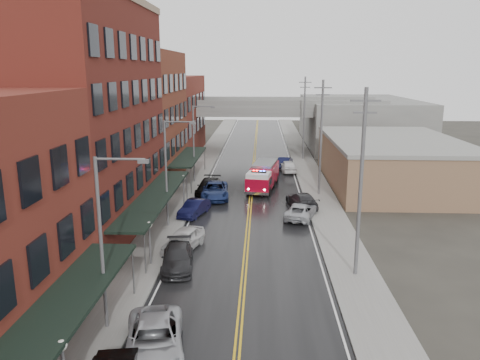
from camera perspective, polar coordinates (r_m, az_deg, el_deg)
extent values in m
cube|color=black|center=(45.24, 1.22, -3.35)|extent=(11.00, 160.00, 0.02)
cube|color=slate|center=(45.98, -7.93, -3.13)|extent=(3.00, 160.00, 0.15)
cube|color=slate|center=(45.65, 10.43, -3.34)|extent=(3.00, 160.00, 0.15)
cube|color=gray|center=(45.71, -5.89, -3.17)|extent=(0.30, 160.00, 0.15)
cube|color=gray|center=(45.45, 8.37, -3.34)|extent=(0.30, 160.00, 0.15)
cube|color=maroon|center=(39.26, -18.93, 6.77)|extent=(9.00, 20.00, 18.00)
cube|color=brown|center=(55.97, -12.32, 7.40)|extent=(9.00, 15.00, 15.00)
cube|color=maroon|center=(73.09, -8.77, 7.69)|extent=(9.00, 20.00, 12.00)
cube|color=#886449|center=(56.37, 17.99, 1.94)|extent=(14.00, 22.00, 5.00)
cube|color=slate|center=(85.51, 14.17, 6.90)|extent=(18.00, 30.00, 8.00)
cube|color=black|center=(21.76, -21.59, -15.08)|extent=(2.60, 16.00, 0.18)
cylinder|color=slate|center=(28.43, -12.90, -10.90)|extent=(0.10, 0.10, 3.00)
cube|color=black|center=(38.63, -10.23, -1.89)|extent=(2.60, 18.00, 0.18)
cylinder|color=slate|center=(30.91, -11.52, -8.80)|extent=(0.10, 0.10, 3.00)
cylinder|color=slate|center=(46.96, -6.49, -0.93)|extent=(0.10, 0.10, 3.00)
cube|color=black|center=(55.41, -6.28, 2.86)|extent=(2.60, 13.00, 0.18)
cylinder|color=slate|center=(49.64, -5.99, -0.13)|extent=(0.10, 0.10, 3.00)
cylinder|color=slate|center=(61.46, -4.31, 2.52)|extent=(0.10, 0.10, 3.00)
sphere|color=silver|center=(19.81, -20.95, -18.33)|extent=(0.44, 0.44, 0.44)
cylinder|color=#59595B|center=(32.40, -10.92, -7.91)|extent=(0.14, 0.14, 2.80)
sphere|color=silver|center=(31.90, -11.04, -5.39)|extent=(0.44, 0.44, 0.44)
cylinder|color=#59595B|center=(45.47, -6.87, -1.55)|extent=(0.14, 0.14, 2.80)
sphere|color=silver|center=(45.11, -6.92, 0.30)|extent=(0.44, 0.44, 0.44)
cylinder|color=#59595B|center=(24.26, -16.55, -7.78)|extent=(0.18, 0.18, 9.00)
cylinder|color=#59595B|center=(22.71, -14.42, 2.48)|extent=(2.40, 0.12, 0.12)
cube|color=#59595B|center=(22.43, -11.71, 2.24)|extent=(0.50, 0.22, 0.18)
cylinder|color=#59595B|center=(39.08, -9.00, 0.60)|extent=(0.18, 0.18, 9.00)
cylinder|color=#59595B|center=(38.13, -7.46, 7.05)|extent=(2.40, 0.12, 0.12)
cube|color=#59595B|center=(37.97, -5.81, 6.91)|extent=(0.50, 0.22, 0.18)
cylinder|color=#59595B|center=(54.56, -5.67, 4.31)|extent=(0.18, 0.18, 9.00)
cylinder|color=#59595B|center=(53.89, -4.50, 8.93)|extent=(2.40, 0.12, 0.12)
cube|color=#59595B|center=(53.77, -3.32, 8.84)|extent=(0.50, 0.22, 0.18)
cylinder|color=#59595B|center=(29.82, 14.49, -0.69)|extent=(0.24, 0.24, 12.00)
cube|color=#59595B|center=(29.04, 15.09, 9.32)|extent=(1.80, 0.12, 0.12)
cube|color=#59595B|center=(29.09, 15.01, 7.94)|extent=(1.40, 0.12, 0.12)
cylinder|color=#59595B|center=(49.22, 9.84, 4.96)|extent=(0.24, 0.24, 12.00)
cube|color=#59595B|center=(48.75, 10.09, 11.02)|extent=(1.80, 0.12, 0.12)
cube|color=#59595B|center=(48.78, 10.05, 10.20)|extent=(1.40, 0.12, 0.12)
cylinder|color=#59595B|center=(68.96, 7.82, 7.39)|extent=(0.24, 0.24, 12.00)
cube|color=#59595B|center=(68.62, 7.96, 11.71)|extent=(1.80, 0.12, 0.12)
cube|color=#59595B|center=(68.65, 7.94, 11.13)|extent=(1.40, 0.12, 0.12)
cube|color=slate|center=(75.59, 1.87, 8.59)|extent=(40.00, 10.00, 1.50)
cube|color=slate|center=(76.93, -6.42, 5.79)|extent=(1.60, 8.00, 6.00)
cube|color=slate|center=(76.64, 10.14, 5.64)|extent=(1.60, 8.00, 6.00)
cube|color=maroon|center=(52.98, 3.04, 0.81)|extent=(3.36, 5.76, 2.07)
cube|color=maroon|center=(49.36, 2.29, -0.47)|extent=(2.87, 2.95, 1.48)
cube|color=silver|center=(49.14, 2.30, 0.64)|extent=(2.71, 2.73, 0.49)
cube|color=black|center=(49.48, 2.34, -0.08)|extent=(2.72, 1.98, 0.79)
cube|color=slate|center=(52.73, 3.06, 2.06)|extent=(3.05, 5.33, 0.30)
cube|color=black|center=(49.07, 2.31, 1.01)|extent=(1.60, 0.54, 0.14)
sphere|color=#FF0C0C|center=(49.15, 1.69, 1.13)|extent=(0.20, 0.20, 0.20)
sphere|color=#1933FF|center=(48.96, 2.93, 1.07)|extent=(0.20, 0.20, 0.20)
cylinder|color=black|center=(49.65, 1.04, -1.26)|extent=(1.03, 0.51, 0.98)
cylinder|color=black|center=(49.27, 3.50, -1.40)|extent=(1.03, 0.51, 0.98)
cylinder|color=black|center=(52.92, 1.78, -0.34)|extent=(1.03, 0.51, 0.98)
cylinder|color=black|center=(52.58, 4.10, -0.46)|extent=(1.03, 0.51, 0.98)
cylinder|color=black|center=(55.28, 2.26, 0.25)|extent=(1.03, 0.51, 0.98)
cylinder|color=black|center=(54.94, 4.49, 0.14)|extent=(1.03, 0.51, 0.98)
imported|color=#ABAEB3|center=(23.20, -10.39, -18.65)|extent=(3.71, 6.18, 1.61)
imported|color=#252528|center=(32.00, -7.63, -9.36)|extent=(2.62, 5.19, 1.45)
imported|color=silver|center=(34.94, -6.90, -7.22)|extent=(3.11, 5.00, 1.59)
imported|color=black|center=(42.78, -5.60, -3.42)|extent=(2.69, 4.61, 1.44)
imported|color=navy|center=(48.33, -3.09, -1.27)|extent=(3.27, 6.18, 1.65)
imported|color=black|center=(49.96, -3.86, -0.84)|extent=(2.57, 5.60, 1.59)
imported|color=#ABAEB3|center=(42.19, 7.44, -3.76)|extent=(3.59, 5.37, 1.37)
imported|color=#29292B|center=(45.39, 7.56, -2.45)|extent=(3.19, 5.46, 1.49)
imported|color=white|center=(60.87, 5.88, 1.69)|extent=(2.28, 4.73, 1.56)
imported|color=black|center=(63.62, 5.49, 2.18)|extent=(2.47, 4.78, 1.50)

